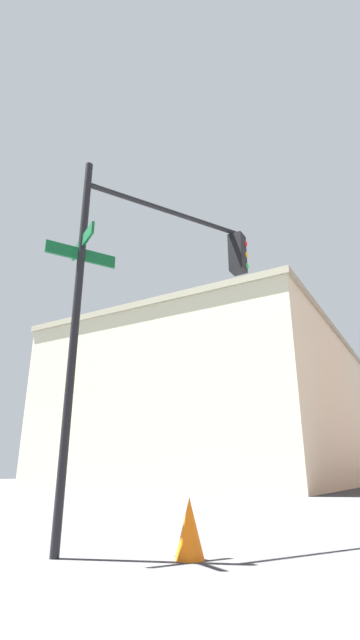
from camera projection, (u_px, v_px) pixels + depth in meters
name	position (u px, v px, depth m)	size (l,w,h in m)	color
traffic_signal_near	(161.00, 274.00, 7.19)	(2.11, 3.39, 5.87)	black
building_stucco	(222.00, 412.00, 33.37)	(18.75, 23.34, 10.83)	beige
traffic_cone	(190.00, 528.00, 5.16)	(0.36, 0.36, 0.70)	orange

